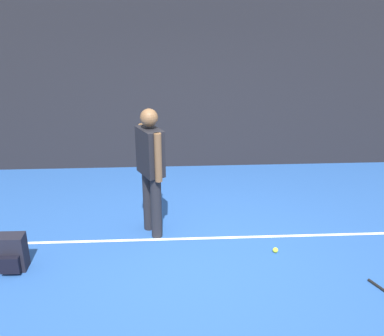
% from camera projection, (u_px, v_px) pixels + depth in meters
% --- Properties ---
extents(ground_plane, '(12.00, 12.00, 0.00)m').
position_uv_depth(ground_plane, '(194.00, 256.00, 5.61)').
color(ground_plane, '#234C93').
extents(back_fence, '(10.00, 0.10, 2.96)m').
position_uv_depth(back_fence, '(184.00, 85.00, 7.83)').
color(back_fence, black).
rests_on(back_fence, ground).
extents(court_line, '(9.00, 0.05, 0.00)m').
position_uv_depth(court_line, '(192.00, 238.00, 5.98)').
color(court_line, white).
rests_on(court_line, ground).
extents(tennis_player, '(0.38, 0.48, 1.70)m').
position_uv_depth(tennis_player, '(151.00, 165.00, 5.78)').
color(tennis_player, black).
rests_on(tennis_player, ground).
extents(backpack, '(0.30, 0.28, 0.44)m').
position_uv_depth(backpack, '(13.00, 254.00, 5.27)').
color(backpack, black).
rests_on(backpack, ground).
extents(tennis_ball_near_player, '(0.07, 0.07, 0.07)m').
position_uv_depth(tennis_ball_near_player, '(275.00, 250.00, 5.67)').
color(tennis_ball_near_player, '#CCE033').
rests_on(tennis_ball_near_player, ground).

